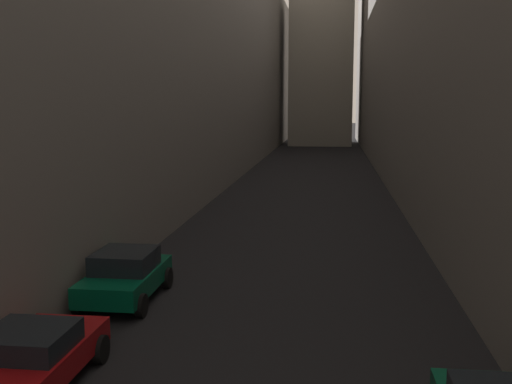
% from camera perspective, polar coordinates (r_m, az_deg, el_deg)
% --- Properties ---
extents(ground_plane, '(264.00, 264.00, 0.00)m').
position_cam_1_polar(ground_plane, '(47.75, 5.03, 1.23)').
color(ground_plane, black).
extents(building_block_left, '(11.97, 108.00, 20.48)m').
position_cam_1_polar(building_block_left, '(51.27, -8.02, 13.14)').
color(building_block_left, slate).
rests_on(building_block_left, ground).
extents(building_block_right, '(12.91, 108.00, 23.40)m').
position_cam_1_polar(building_block_right, '(50.75, 19.37, 14.46)').
color(building_block_right, slate).
rests_on(building_block_right, ground).
extents(parked_car_left_second, '(2.05, 4.02, 1.34)m').
position_cam_1_polar(parked_car_left_second, '(13.83, -20.17, -14.23)').
color(parked_car_left_second, maroon).
rests_on(parked_car_left_second, ground).
extents(parked_car_left_third, '(2.03, 3.97, 1.52)m').
position_cam_1_polar(parked_car_left_third, '(18.84, -12.09, -7.58)').
color(parked_car_left_third, '#05472D').
rests_on(parked_car_left_third, ground).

